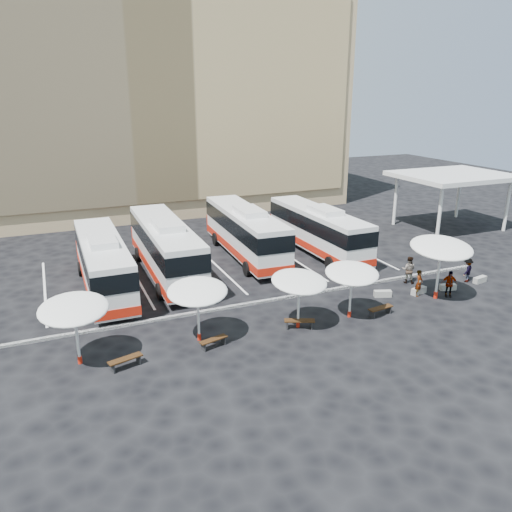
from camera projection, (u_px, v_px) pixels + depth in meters
name	position (u px, v px, depth m)	size (l,w,h in m)	color
ground	(260.00, 307.00, 30.29)	(120.00, 120.00, 0.00)	black
sandstone_building	(143.00, 90.00, 54.18)	(42.00, 18.25, 29.60)	tan
service_canopy	(453.00, 177.00, 46.45)	(10.00, 8.00, 5.20)	silver
curb_divider	(257.00, 302.00, 30.70)	(34.00, 0.25, 0.15)	black
bay_lines	(217.00, 266.00, 37.27)	(24.15, 12.00, 0.01)	white
bus_0	(103.00, 262.00, 32.22)	(2.91, 12.20, 3.87)	silver
bus_1	(165.00, 246.00, 34.97)	(3.26, 13.17, 4.16)	silver
bus_2	(245.00, 231.00, 38.97)	(3.43, 13.00, 4.09)	silver
bus_3	(318.00, 228.00, 39.97)	(2.99, 12.33, 3.91)	silver
sunshade_0	(74.00, 309.00, 23.06)	(3.44, 3.48, 3.35)	silver
sunshade_1	(197.00, 291.00, 25.34)	(3.82, 3.85, 3.24)	silver
sunshade_2	(299.00, 282.00, 26.80)	(3.38, 3.41, 3.17)	silver
sunshade_3	(352.00, 273.00, 28.07)	(3.86, 3.89, 3.16)	silver
sunshade_4	(441.00, 248.00, 30.48)	(4.67, 4.71, 3.92)	silver
wood_bench_0	(125.00, 360.00, 23.46)	(1.69, 0.86, 0.50)	black
wood_bench_1	(213.00, 341.00, 25.36)	(1.57, 0.79, 0.47)	black
wood_bench_2	(299.00, 322.00, 27.36)	(1.71, 1.09, 0.51)	black
wood_bench_3	(381.00, 309.00, 29.01)	(1.66, 0.64, 0.50)	black
conc_bench_0	(383.00, 294.00, 31.69)	(1.09, 0.36, 0.41)	gray
conc_bench_1	(419.00, 291.00, 32.14)	(1.13, 0.38, 0.43)	gray
conc_bench_2	(448.00, 287.00, 32.78)	(1.06, 0.35, 0.40)	gray
conc_bench_3	(480.00, 280.00, 34.07)	(1.07, 0.36, 0.40)	gray
passenger_0	(419.00, 283.00, 31.64)	(0.63, 0.41, 1.73)	black
passenger_1	(409.00, 270.00, 33.77)	(0.91, 0.71, 1.88)	black
passenger_2	(449.00, 284.00, 31.54)	(1.01, 0.42, 1.72)	black
passenger_3	(467.00, 270.00, 34.01)	(1.08, 0.62, 1.67)	black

